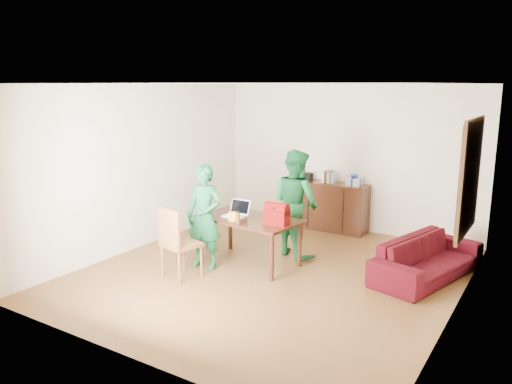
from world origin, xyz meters
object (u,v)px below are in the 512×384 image
Objects in this scene: table at (249,223)px; chair at (181,257)px; laptop at (235,214)px; bottle at (238,218)px; person_far at (296,203)px; sofa at (428,258)px; red_bag at (277,216)px; person_near at (204,217)px.

table is 1.16m from chair.
bottle is at bearing -48.51° from laptop.
person_far is 2.12m from sofa.
table is at bearing 97.53° from bottle.
person_far is (0.41, 0.73, 0.22)m from table.
red_bag is 0.18× the size of sofa.
chair reaches higher than bottle.
red_bag is at bearing -3.73° from table.
person_far is at bearing 66.68° from table.
table is 1.57× the size of chair.
bottle is 2.75m from sofa.
red_bag is (0.48, 0.27, 0.03)m from bottle.
laptop is at bearing 124.32° from sofa.
red_bag is (0.53, -0.09, 0.21)m from table.
laptop reaches higher than bottle.
person_far is at bearing 47.68° from person_near.
chair is at bearing 85.57° from person_far.
laptop is at bearing 84.87° from chair.
sofa is at bearing 27.05° from bottle.
laptop is 1.81× the size of bottle.
person_far is at bearing 109.05° from sofa.
bottle is 0.56× the size of red_bag.
bottle is at bearing 60.07° from chair.
table is 2.62m from sofa.
chair is at bearing -111.69° from table.
table is at bearing 84.64° from person_far.
chair is 0.54× the size of sofa.
chair is 1.48m from red_bag.
sofa is at bearing -152.10° from person_far.
chair is at bearing 137.09° from sofa.
person_near reaches higher than sofa.
table is at bearing 40.10° from person_near.
person_near is at bearing -127.05° from table.
person_near is 1.08m from red_bag.
laptop is (0.30, 0.92, 0.46)m from chair.
table is 0.58m from red_bag.
table is 4.71× the size of laptop.
chair is 0.61× the size of person_far.
person_near is at bearing 130.19° from sofa.
sofa is (2.04, 0.13, -0.57)m from person_far.
person_near reaches higher than bottle.
person_near is at bearing 78.49° from person_far.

